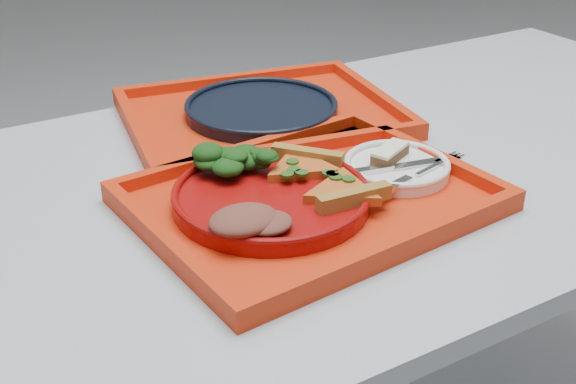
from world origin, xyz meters
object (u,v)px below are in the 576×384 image
at_px(tray_main, 310,202).
at_px(tray_far, 261,118).
at_px(navy_plate, 261,110).
at_px(dessert_bar, 390,153).
at_px(dinner_plate, 271,199).

relative_size(tray_main, tray_far, 1.00).
relative_size(navy_plate, dessert_bar, 3.52).
height_order(tray_main, dinner_plate, dinner_plate).
xyz_separation_m(tray_main, dinner_plate, (-0.06, 0.01, 0.02)).
height_order(dinner_plate, dessert_bar, dessert_bar).
bearing_deg(tray_far, tray_main, -96.74).
bearing_deg(dessert_bar, navy_plate, 77.67).
height_order(tray_main, tray_far, same).
bearing_deg(tray_main, dessert_bar, 2.65).
bearing_deg(dessert_bar, tray_main, 162.98).
height_order(tray_far, dessert_bar, dessert_bar).
xyz_separation_m(tray_far, navy_plate, (-0.00, 0.00, 0.01)).
distance_m(dinner_plate, navy_plate, 0.32).
height_order(navy_plate, dessert_bar, dessert_bar).
distance_m(dinner_plate, dessert_bar, 0.20).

